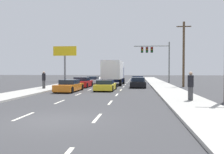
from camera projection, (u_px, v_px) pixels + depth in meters
ground_plane at (114, 85)px, 34.66m from camera, size 140.00×140.00×0.00m
sidewalk_right at (164, 87)px, 28.96m from camera, size 2.96×80.00×0.14m
sidewalk_left at (58, 86)px, 30.41m from camera, size 2.96×80.00×0.14m
lane_markings at (113, 85)px, 32.92m from camera, size 3.54×57.00×0.01m
car_white at (93, 80)px, 37.24m from camera, size 1.94×4.10×1.17m
car_red at (82, 83)px, 29.39m from camera, size 1.99×4.17×1.27m
car_orange at (69, 86)px, 23.37m from camera, size 1.96×4.67×1.19m
box_truck at (114, 71)px, 33.71m from camera, size 2.78×7.93×3.42m
car_yellow at (106, 86)px, 24.49m from camera, size 2.01×4.18×1.11m
car_blue at (138, 80)px, 36.84m from camera, size 2.13×4.31×1.24m
car_black at (138, 83)px, 29.26m from camera, size 1.90×4.52×1.23m
traffic_signal_mast at (153, 53)px, 40.36m from camera, size 6.12×0.69×6.97m
utility_pole_mid at (184, 53)px, 29.67m from camera, size 1.80×0.28×8.23m
roadside_billboard at (65, 56)px, 45.21m from camera, size 4.54×0.36×6.75m
pedestrian_near_corner at (44, 80)px, 25.50m from camera, size 0.38×0.38×1.87m
pedestrian_mid_block at (191, 86)px, 15.38m from camera, size 0.38×0.38×1.88m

